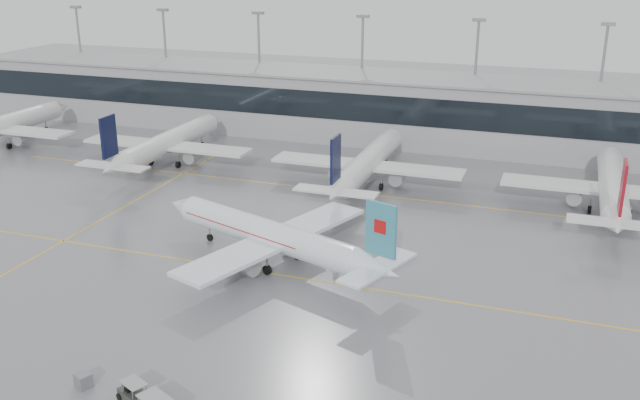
% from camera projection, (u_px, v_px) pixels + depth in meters
% --- Properties ---
extents(ground, '(320.00, 320.00, 0.00)m').
position_uv_depth(ground, '(285.00, 276.00, 80.09)').
color(ground, slate).
rests_on(ground, ground).
extents(taxi_line_main, '(120.00, 0.25, 0.01)m').
position_uv_depth(taxi_line_main, '(285.00, 276.00, 80.08)').
color(taxi_line_main, yellow).
rests_on(taxi_line_main, ground).
extents(taxi_line_north, '(120.00, 0.25, 0.01)m').
position_uv_depth(taxi_line_north, '(360.00, 193.00, 106.73)').
color(taxi_line_north, yellow).
rests_on(taxi_line_north, ground).
extents(taxi_line_cross, '(0.25, 60.00, 0.01)m').
position_uv_depth(taxi_line_cross, '(131.00, 203.00, 102.80)').
color(taxi_line_cross, yellow).
rests_on(taxi_line_cross, ground).
extents(terminal, '(180.00, 15.00, 12.00)m').
position_uv_depth(terminal, '(409.00, 110.00, 133.14)').
color(terminal, '#959599').
rests_on(terminal, ground).
extents(terminal_glass, '(180.00, 0.20, 5.00)m').
position_uv_depth(terminal_glass, '(400.00, 111.00, 125.93)').
color(terminal_glass, black).
rests_on(terminal_glass, ground).
extents(terminal_roof, '(182.00, 16.00, 0.40)m').
position_uv_depth(terminal_roof, '(410.00, 77.00, 131.06)').
color(terminal_roof, gray).
rests_on(terminal_roof, ground).
extents(light_masts, '(156.40, 1.00, 22.60)m').
position_uv_depth(light_masts, '(417.00, 66.00, 136.01)').
color(light_masts, gray).
rests_on(light_masts, ground).
extents(air_canada_jet, '(34.32, 27.74, 10.94)m').
position_uv_depth(air_canada_jet, '(274.00, 237.00, 81.85)').
color(air_canada_jet, white).
rests_on(air_canada_jet, ground).
extents(parked_jet_a, '(29.64, 36.96, 11.72)m').
position_uv_depth(parked_jet_a, '(0.00, 127.00, 130.68)').
color(parked_jet_a, silver).
rests_on(parked_jet_a, ground).
extents(parked_jet_b, '(29.64, 36.96, 11.72)m').
position_uv_depth(parked_jet_b, '(167.00, 143.00, 119.72)').
color(parked_jet_b, silver).
rests_on(parked_jet_b, ground).
extents(parked_jet_c, '(29.64, 36.96, 11.72)m').
position_uv_depth(parked_jet_c, '(367.00, 163.00, 108.76)').
color(parked_jet_c, silver).
rests_on(parked_jet_c, ground).
extents(parked_jet_d, '(29.64, 36.96, 11.72)m').
position_uv_depth(parked_jet_d, '(612.00, 187.00, 97.80)').
color(parked_jet_d, silver).
rests_on(parked_jet_d, ground).
extents(baggage_tug, '(4.01, 2.66, 1.95)m').
position_uv_depth(baggage_tug, '(133.00, 395.00, 57.66)').
color(baggage_tug, '#2B2E27').
rests_on(baggage_tug, ground).
extents(gse_unit, '(1.63, 1.58, 1.25)m').
position_uv_depth(gse_unit, '(83.00, 380.00, 59.67)').
color(gse_unit, slate).
rests_on(gse_unit, ground).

